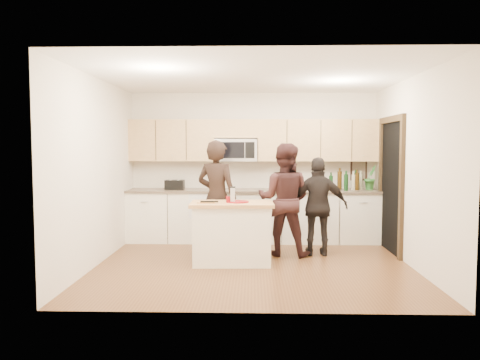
{
  "coord_description": "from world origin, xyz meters",
  "views": [
    {
      "loc": [
        -0.01,
        -6.69,
        1.7
      ],
      "look_at": [
        -0.2,
        0.35,
        1.21
      ],
      "focal_mm": 35.0,
      "sensor_mm": 36.0,
      "label": 1
    }
  ],
  "objects_px": {
    "toaster": "(175,185)",
    "woman_center": "(284,200)",
    "island": "(232,232)",
    "woman_left": "(217,198)",
    "woman_right": "(319,206)"
  },
  "relations": [
    {
      "from": "island",
      "to": "toaster",
      "type": "bearing_deg",
      "value": 122.95
    },
    {
      "from": "toaster",
      "to": "woman_left",
      "type": "height_order",
      "value": "woman_left"
    },
    {
      "from": "woman_left",
      "to": "woman_center",
      "type": "bearing_deg",
      "value": -159.22
    },
    {
      "from": "woman_left",
      "to": "woman_right",
      "type": "bearing_deg",
      "value": -158.85
    },
    {
      "from": "woman_center",
      "to": "woman_right",
      "type": "bearing_deg",
      "value": -166.27
    },
    {
      "from": "woman_left",
      "to": "woman_right",
      "type": "height_order",
      "value": "woman_left"
    },
    {
      "from": "toaster",
      "to": "woman_center",
      "type": "bearing_deg",
      "value": -28.83
    },
    {
      "from": "island",
      "to": "woman_center",
      "type": "height_order",
      "value": "woman_center"
    },
    {
      "from": "woman_left",
      "to": "woman_center",
      "type": "distance_m",
      "value": 1.06
    },
    {
      "from": "island",
      "to": "woman_right",
      "type": "distance_m",
      "value": 1.48
    },
    {
      "from": "woman_left",
      "to": "toaster",
      "type": "bearing_deg",
      "value": -28.81
    },
    {
      "from": "woman_left",
      "to": "woman_right",
      "type": "relative_size",
      "value": 1.17
    },
    {
      "from": "island",
      "to": "woman_right",
      "type": "relative_size",
      "value": 0.79
    },
    {
      "from": "toaster",
      "to": "woman_center",
      "type": "relative_size",
      "value": 0.19
    },
    {
      "from": "island",
      "to": "woman_left",
      "type": "height_order",
      "value": "woman_left"
    }
  ]
}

